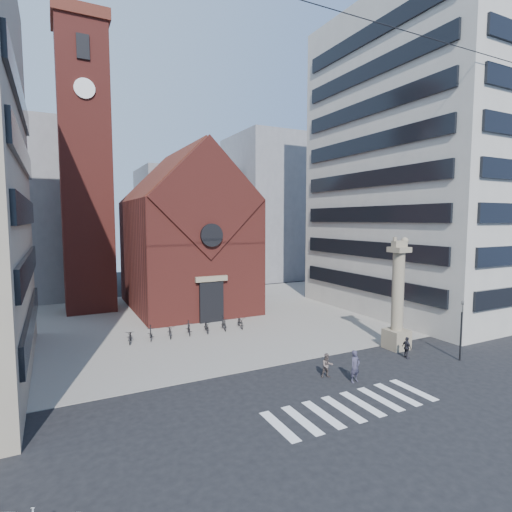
{
  "coord_description": "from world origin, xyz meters",
  "views": [
    {
      "loc": [
        -13.38,
        -18.96,
        9.98
      ],
      "look_at": [
        0.33,
        8.0,
        7.21
      ],
      "focal_mm": 28.0,
      "sensor_mm": 36.0,
      "label": 1
    }
  ],
  "objects_px": {
    "lion_column": "(398,305)",
    "traffic_light": "(461,329)",
    "pedestrian_1": "(327,366)",
    "scooter_0": "(130,336)",
    "pedestrian_2": "(407,348)",
    "pedestrian_0": "(355,366)"
  },
  "relations": [
    {
      "from": "pedestrian_0",
      "to": "pedestrian_1",
      "type": "distance_m",
      "value": 1.75
    },
    {
      "from": "traffic_light",
      "to": "scooter_0",
      "type": "bearing_deg",
      "value": 143.83
    },
    {
      "from": "pedestrian_0",
      "to": "scooter_0",
      "type": "bearing_deg",
      "value": 118.3
    },
    {
      "from": "traffic_light",
      "to": "pedestrian_2",
      "type": "xyz_separation_m",
      "value": [
        -3.0,
        2.05,
        -1.51
      ]
    },
    {
      "from": "traffic_light",
      "to": "pedestrian_0",
      "type": "xyz_separation_m",
      "value": [
        -9.17,
        0.47,
        -1.3
      ]
    },
    {
      "from": "pedestrian_2",
      "to": "pedestrian_0",
      "type": "bearing_deg",
      "value": 112.29
    },
    {
      "from": "traffic_light",
      "to": "scooter_0",
      "type": "xyz_separation_m",
      "value": [
        -20.17,
        14.75,
        -1.72
      ]
    },
    {
      "from": "lion_column",
      "to": "pedestrian_0",
      "type": "distance_m",
      "value": 8.37
    },
    {
      "from": "lion_column",
      "to": "pedestrian_1",
      "type": "relative_size",
      "value": 5.58
    },
    {
      "from": "pedestrian_0",
      "to": "pedestrian_1",
      "type": "bearing_deg",
      "value": 120.64
    },
    {
      "from": "pedestrian_0",
      "to": "scooter_0",
      "type": "height_order",
      "value": "pedestrian_0"
    },
    {
      "from": "traffic_light",
      "to": "pedestrian_1",
      "type": "relative_size",
      "value": 2.77
    },
    {
      "from": "pedestrian_1",
      "to": "traffic_light",
      "type": "bearing_deg",
      "value": 4.23
    },
    {
      "from": "traffic_light",
      "to": "pedestrian_1",
      "type": "xyz_separation_m",
      "value": [
        -10.28,
        1.8,
        -1.51
      ]
    },
    {
      "from": "pedestrian_0",
      "to": "pedestrian_1",
      "type": "xyz_separation_m",
      "value": [
        -1.12,
        1.33,
        -0.21
      ]
    },
    {
      "from": "traffic_light",
      "to": "pedestrian_2",
      "type": "height_order",
      "value": "traffic_light"
    },
    {
      "from": "lion_column",
      "to": "traffic_light",
      "type": "distance_m",
      "value": 4.62
    },
    {
      "from": "pedestrian_0",
      "to": "scooter_0",
      "type": "distance_m",
      "value": 18.04
    },
    {
      "from": "pedestrian_2",
      "to": "lion_column",
      "type": "bearing_deg",
      "value": -19.53
    },
    {
      "from": "pedestrian_2",
      "to": "scooter_0",
      "type": "distance_m",
      "value": 21.36
    },
    {
      "from": "pedestrian_1",
      "to": "pedestrian_2",
      "type": "height_order",
      "value": "pedestrian_2"
    },
    {
      "from": "lion_column",
      "to": "traffic_light",
      "type": "height_order",
      "value": "lion_column"
    }
  ]
}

